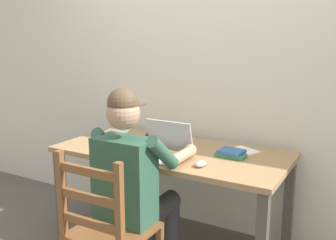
{
  "coord_description": "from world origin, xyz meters",
  "views": [
    {
      "loc": [
        1.26,
        -2.27,
        1.51
      ],
      "look_at": [
        0.0,
        -0.05,
        0.95
      ],
      "focal_mm": 41.64,
      "sensor_mm": 36.0,
      "label": 1
    }
  ],
  "objects_px": {
    "coffee_mug_dark": "(151,141)",
    "book_stack_main": "(231,153)",
    "laptop": "(163,149)",
    "coffee_mug_spare": "(182,141)",
    "desk": "(171,162)",
    "computer_mouse": "(201,164)",
    "coffee_mug_white": "(115,146)",
    "wooden_chair": "(107,232)",
    "landscape_photo_print": "(126,142)",
    "seated_person": "(135,178)"
  },
  "relations": [
    {
      "from": "desk",
      "to": "coffee_mug_white",
      "type": "height_order",
      "value": "coffee_mug_white"
    },
    {
      "from": "coffee_mug_spare",
      "to": "book_stack_main",
      "type": "height_order",
      "value": "coffee_mug_spare"
    },
    {
      "from": "wooden_chair",
      "to": "book_stack_main",
      "type": "bearing_deg",
      "value": 61.95
    },
    {
      "from": "desk",
      "to": "wooden_chair",
      "type": "xyz_separation_m",
      "value": [
        0.0,
        -0.73,
        -0.19
      ]
    },
    {
      "from": "laptop",
      "to": "landscape_photo_print",
      "type": "bearing_deg",
      "value": 157.81
    },
    {
      "from": "laptop",
      "to": "coffee_mug_spare",
      "type": "bearing_deg",
      "value": 87.61
    },
    {
      "from": "seated_person",
      "to": "desk",
      "type": "bearing_deg",
      "value": 90.28
    },
    {
      "from": "computer_mouse",
      "to": "coffee_mug_dark",
      "type": "xyz_separation_m",
      "value": [
        -0.48,
        0.19,
        0.03
      ]
    },
    {
      "from": "wooden_chair",
      "to": "computer_mouse",
      "type": "relative_size",
      "value": 9.23
    },
    {
      "from": "wooden_chair",
      "to": "landscape_photo_print",
      "type": "bearing_deg",
      "value": 117.92
    },
    {
      "from": "laptop",
      "to": "coffee_mug_dark",
      "type": "distance_m",
      "value": 0.23
    },
    {
      "from": "laptop",
      "to": "computer_mouse",
      "type": "xyz_separation_m",
      "value": [
        0.29,
        -0.05,
        -0.04
      ]
    },
    {
      "from": "laptop",
      "to": "coffee_mug_white",
      "type": "distance_m",
      "value": 0.34
    },
    {
      "from": "desk",
      "to": "coffee_mug_white",
      "type": "bearing_deg",
      "value": -142.39
    },
    {
      "from": "computer_mouse",
      "to": "laptop",
      "type": "bearing_deg",
      "value": 169.98
    },
    {
      "from": "desk",
      "to": "book_stack_main",
      "type": "bearing_deg",
      "value": 6.63
    },
    {
      "from": "computer_mouse",
      "to": "coffee_mug_dark",
      "type": "relative_size",
      "value": 0.9
    },
    {
      "from": "coffee_mug_white",
      "to": "book_stack_main",
      "type": "distance_m",
      "value": 0.78
    },
    {
      "from": "wooden_chair",
      "to": "book_stack_main",
      "type": "distance_m",
      "value": 0.93
    },
    {
      "from": "seated_person",
      "to": "coffee_mug_white",
      "type": "bearing_deg",
      "value": 145.41
    },
    {
      "from": "computer_mouse",
      "to": "coffee_mug_spare",
      "type": "height_order",
      "value": "coffee_mug_spare"
    },
    {
      "from": "laptop",
      "to": "coffee_mug_dark",
      "type": "bearing_deg",
      "value": 142.23
    },
    {
      "from": "desk",
      "to": "computer_mouse",
      "type": "xyz_separation_m",
      "value": [
        0.32,
        -0.22,
        0.11
      ]
    },
    {
      "from": "computer_mouse",
      "to": "coffee_mug_spare",
      "type": "distance_m",
      "value": 0.41
    },
    {
      "from": "desk",
      "to": "coffee_mug_spare",
      "type": "relative_size",
      "value": 12.95
    },
    {
      "from": "desk",
      "to": "landscape_photo_print",
      "type": "distance_m",
      "value": 0.39
    },
    {
      "from": "coffee_mug_white",
      "to": "coffee_mug_dark",
      "type": "relative_size",
      "value": 0.99
    },
    {
      "from": "desk",
      "to": "wooden_chair",
      "type": "bearing_deg",
      "value": -89.83
    },
    {
      "from": "computer_mouse",
      "to": "wooden_chair",
      "type": "bearing_deg",
      "value": -122.42
    },
    {
      "from": "coffee_mug_white",
      "to": "computer_mouse",
      "type": "bearing_deg",
      "value": 1.33
    },
    {
      "from": "coffee_mug_white",
      "to": "coffee_mug_spare",
      "type": "bearing_deg",
      "value": 42.0
    },
    {
      "from": "computer_mouse",
      "to": "book_stack_main",
      "type": "bearing_deg",
      "value": 71.18
    },
    {
      "from": "seated_person",
      "to": "laptop",
      "type": "bearing_deg",
      "value": 84.23
    },
    {
      "from": "coffee_mug_dark",
      "to": "book_stack_main",
      "type": "distance_m",
      "value": 0.57
    },
    {
      "from": "computer_mouse",
      "to": "coffee_mug_white",
      "type": "xyz_separation_m",
      "value": [
        -0.63,
        -0.01,
        0.03
      ]
    },
    {
      "from": "coffee_mug_dark",
      "to": "landscape_photo_print",
      "type": "bearing_deg",
      "value": 172.95
    },
    {
      "from": "book_stack_main",
      "to": "desk",
      "type": "bearing_deg",
      "value": -173.37
    },
    {
      "from": "coffee_mug_dark",
      "to": "book_stack_main",
      "type": "xyz_separation_m",
      "value": [
        0.57,
        0.08,
        -0.03
      ]
    },
    {
      "from": "seated_person",
      "to": "computer_mouse",
      "type": "xyz_separation_m",
      "value": [
        0.32,
        0.23,
        0.08
      ]
    },
    {
      "from": "laptop",
      "to": "desk",
      "type": "bearing_deg",
      "value": 100.18
    },
    {
      "from": "desk",
      "to": "landscape_photo_print",
      "type": "relative_size",
      "value": 12.28
    },
    {
      "from": "seated_person",
      "to": "coffee_mug_spare",
      "type": "relative_size",
      "value": 9.96
    },
    {
      "from": "laptop",
      "to": "coffee_mug_dark",
      "type": "xyz_separation_m",
      "value": [
        -0.18,
        0.14,
        -0.0
      ]
    },
    {
      "from": "seated_person",
      "to": "coffee_mug_white",
      "type": "xyz_separation_m",
      "value": [
        -0.31,
        0.21,
        0.1
      ]
    },
    {
      "from": "computer_mouse",
      "to": "seated_person",
      "type": "bearing_deg",
      "value": -144.73
    },
    {
      "from": "book_stack_main",
      "to": "coffee_mug_white",
      "type": "bearing_deg",
      "value": -158.51
    },
    {
      "from": "desk",
      "to": "laptop",
      "type": "distance_m",
      "value": 0.22
    },
    {
      "from": "seated_person",
      "to": "coffee_mug_white",
      "type": "height_order",
      "value": "seated_person"
    },
    {
      "from": "computer_mouse",
      "to": "coffee_mug_dark",
      "type": "distance_m",
      "value": 0.51
    },
    {
      "from": "desk",
      "to": "coffee_mug_white",
      "type": "xyz_separation_m",
      "value": [
        -0.31,
        -0.24,
        0.13
      ]
    }
  ]
}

